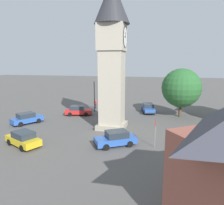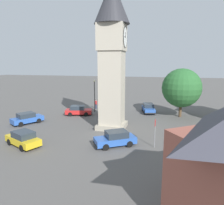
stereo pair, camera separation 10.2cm
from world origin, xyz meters
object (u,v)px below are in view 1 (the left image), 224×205
(car_blue_kerb, at_px, (27,118))
(pedestrian, at_px, (96,103))
(lamp_post, at_px, (94,91))
(car_red_corner, at_px, (148,108))
(tree, at_px, (181,88))
(car_white_side, at_px, (78,110))
(car_black_far, at_px, (116,138))
(clock_tower, at_px, (112,44))
(car_silver_kerb, at_px, (23,139))
(road_sign, at_px, (155,129))

(car_blue_kerb, distance_m, pedestrian, 13.00)
(lamp_post, bearing_deg, car_red_corner, 99.78)
(pedestrian, bearing_deg, tree, 80.24)
(tree, bearing_deg, pedestrian, -99.76)
(car_red_corner, distance_m, car_white_side, 11.54)
(car_white_side, xyz_separation_m, car_black_far, (10.92, 8.58, 0.00))
(car_white_side, bearing_deg, car_red_corner, 112.35)
(car_red_corner, bearing_deg, clock_tower, -22.05)
(clock_tower, height_order, car_silver_kerb, clock_tower)
(clock_tower, height_order, car_blue_kerb, clock_tower)
(car_blue_kerb, relative_size, tree, 0.59)
(car_black_far, height_order, pedestrian, pedestrian)
(car_blue_kerb, xyz_separation_m, car_white_side, (-6.18, 4.95, 0.00))
(car_silver_kerb, xyz_separation_m, tree, (-15.96, 16.05, 3.71))
(clock_tower, relative_size, tree, 2.41)
(car_silver_kerb, distance_m, tree, 22.94)
(tree, xyz_separation_m, lamp_post, (-0.06, -13.88, -0.89))
(clock_tower, height_order, pedestrian, clock_tower)
(lamp_post, relative_size, road_sign, 1.93)
(car_white_side, distance_m, tree, 16.32)
(car_silver_kerb, xyz_separation_m, car_black_far, (-2.24, 8.99, 0.00))
(car_blue_kerb, bearing_deg, lamp_post, 143.41)
(car_blue_kerb, bearing_deg, pedestrian, 151.86)
(car_silver_kerb, distance_m, car_black_far, 9.26)
(clock_tower, xyz_separation_m, car_blue_kerb, (0.99, -11.74, -9.64))
(car_silver_kerb, relative_size, lamp_post, 0.82)
(car_blue_kerb, xyz_separation_m, car_silver_kerb, (6.98, 4.54, 0.00))
(clock_tower, distance_m, car_red_corner, 14.13)
(pedestrian, xyz_separation_m, lamp_post, (2.43, 0.58, 2.57))
(clock_tower, relative_size, car_blue_kerb, 4.07)
(car_blue_kerb, height_order, car_red_corner, same)
(car_red_corner, relative_size, car_white_side, 0.99)
(car_silver_kerb, bearing_deg, car_white_side, 178.22)
(car_silver_kerb, xyz_separation_m, road_sign, (-2.77, 12.81, 1.14))
(car_blue_kerb, relative_size, car_silver_kerb, 0.99)
(car_red_corner, bearing_deg, pedestrian, -95.36)
(pedestrian, xyz_separation_m, tree, (2.49, 14.45, 3.46))
(car_red_corner, height_order, lamp_post, lamp_post)
(car_white_side, bearing_deg, clock_tower, 52.60)
(car_red_corner, distance_m, lamp_post, 9.47)
(car_silver_kerb, relative_size, car_red_corner, 1.01)
(clock_tower, bearing_deg, tree, 132.08)
(road_sign, bearing_deg, car_silver_kerb, -77.81)
(car_silver_kerb, height_order, road_sign, road_sign)
(car_red_corner, bearing_deg, car_blue_kerb, -55.91)
(tree, relative_size, road_sign, 2.65)
(road_sign, bearing_deg, tree, 166.20)
(clock_tower, xyz_separation_m, road_sign, (5.20, 5.61, -8.50))
(car_white_side, distance_m, pedestrian, 5.42)
(car_white_side, distance_m, car_black_far, 13.89)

